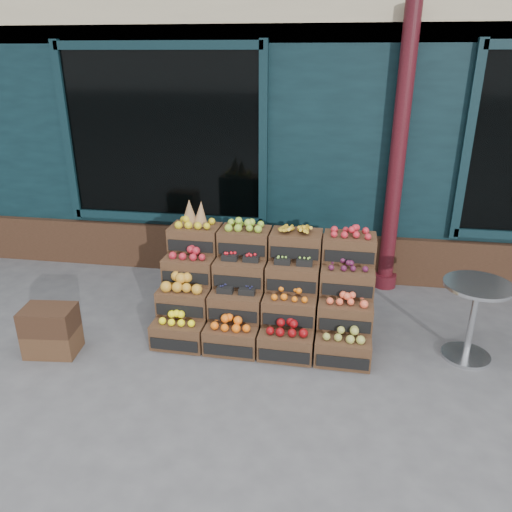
# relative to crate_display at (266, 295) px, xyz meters

# --- Properties ---
(ground) EXTENTS (60.00, 60.00, 0.00)m
(ground) POSITION_rel_crate_display_xyz_m (0.11, -0.75, -0.41)
(ground) COLOR #4C4C4F
(ground) RESTS_ON ground
(shop_facade) EXTENTS (12.00, 6.24, 4.80)m
(shop_facade) POSITION_rel_crate_display_xyz_m (0.11, 4.36, 1.99)
(shop_facade) COLOR black
(shop_facade) RESTS_ON ground
(crate_display) EXTENTS (2.13, 1.07, 1.32)m
(crate_display) POSITION_rel_crate_display_xyz_m (0.00, 0.00, 0.00)
(crate_display) COLOR #432B1A
(crate_display) RESTS_ON ground
(spare_crates) EXTENTS (0.51, 0.38, 0.48)m
(spare_crates) POSITION_rel_crate_display_xyz_m (-1.96, -0.75, -0.17)
(spare_crates) COLOR #432B1A
(spare_crates) RESTS_ON ground
(bistro_table) EXTENTS (0.61, 0.61, 0.77)m
(bistro_table) POSITION_rel_crate_display_xyz_m (1.97, -0.19, 0.07)
(bistro_table) COLOR silver
(bistro_table) RESTS_ON ground
(shopkeeper) EXTENTS (0.78, 0.57, 1.98)m
(shopkeeper) POSITION_rel_crate_display_xyz_m (-1.74, 1.88, 0.58)
(shopkeeper) COLOR #154B27
(shopkeeper) RESTS_ON ground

